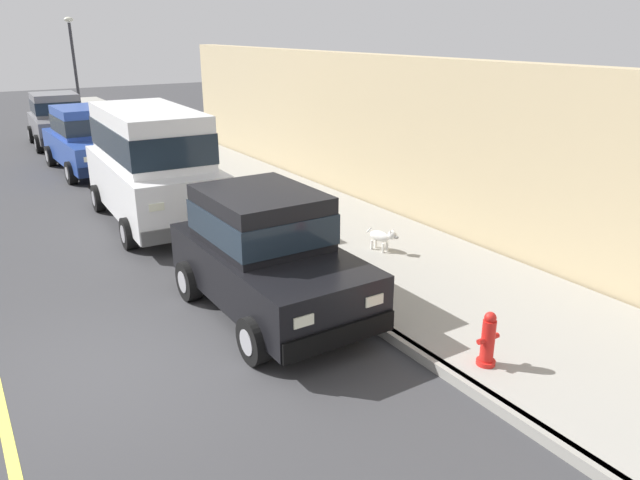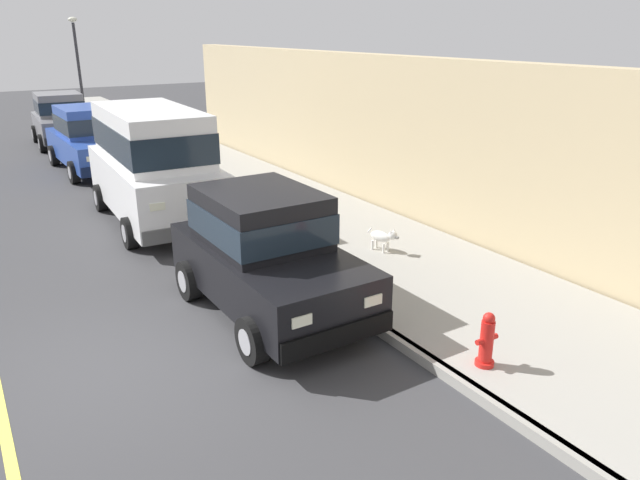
% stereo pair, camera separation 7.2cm
% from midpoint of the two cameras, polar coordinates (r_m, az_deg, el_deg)
% --- Properties ---
extents(ground_plane, '(80.00, 80.00, 0.00)m').
position_cam_midpoint_polar(ground_plane, '(8.39, -17.26, -10.78)').
color(ground_plane, '#38383A').
extents(curb, '(0.16, 64.00, 0.14)m').
position_cam_midpoint_polar(curb, '(9.49, 1.64, -5.65)').
color(curb, gray).
rests_on(curb, ground).
extents(sidewalk, '(3.60, 64.00, 0.14)m').
position_cam_midpoint_polar(sidewalk, '(10.51, 9.87, -3.35)').
color(sidewalk, '#99968E').
rests_on(sidewalk, ground).
extents(car_black_hatchback, '(1.98, 3.81, 1.88)m').
position_cam_midpoint_polar(car_black_hatchback, '(8.92, -4.99, -1.09)').
color(car_black_hatchback, black).
rests_on(car_black_hatchback, ground).
extents(car_white_van, '(2.26, 4.97, 2.52)m').
position_cam_midpoint_polar(car_white_van, '(13.63, -15.60, 7.37)').
color(car_white_van, white).
rests_on(car_white_van, ground).
extents(car_blue_sedan, '(2.13, 4.65, 1.92)m').
position_cam_midpoint_polar(car_blue_sedan, '(19.53, -20.99, 9.11)').
color(car_blue_sedan, '#28479E').
rests_on(car_blue_sedan, ground).
extents(car_grey_hatchback, '(2.06, 3.86, 1.88)m').
position_cam_midpoint_polar(car_grey_hatchback, '(24.41, -23.49, 10.65)').
color(car_grey_hatchback, slate).
rests_on(car_grey_hatchback, ground).
extents(dog_white, '(0.30, 0.74, 0.49)m').
position_cam_midpoint_polar(dog_white, '(11.23, 6.25, 0.32)').
color(dog_white, white).
rests_on(dog_white, sidewalk).
extents(fire_hydrant, '(0.34, 0.24, 0.72)m').
position_cam_midpoint_polar(fire_hydrant, '(7.74, 15.94, -9.30)').
color(fire_hydrant, red).
rests_on(fire_hydrant, sidewalk).
extents(street_lamp, '(0.36, 0.36, 4.42)m').
position_cam_midpoint_polar(street_lamp, '(27.73, -22.13, 15.76)').
color(street_lamp, '#2D2D33').
rests_on(street_lamp, sidewalk).
extents(building_facade, '(0.50, 20.00, 3.57)m').
position_cam_midpoint_polar(building_facade, '(14.60, 5.05, 10.35)').
color(building_facade, tan).
rests_on(building_facade, ground).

